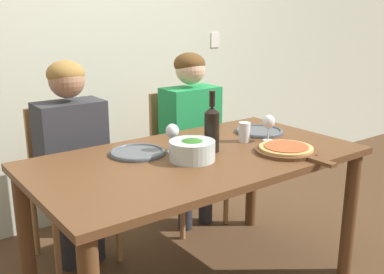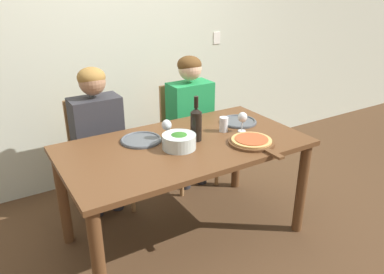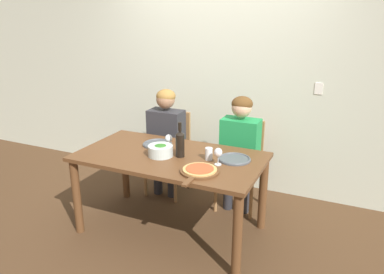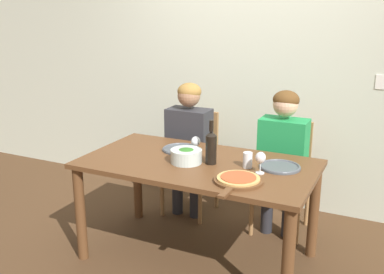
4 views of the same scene
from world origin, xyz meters
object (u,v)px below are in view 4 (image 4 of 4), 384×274
Objects in this scene: dinner_plate_right at (280,167)px; pizza_on_board at (238,180)px; chair_right at (284,173)px; dinner_plate_left at (181,149)px; broccoli_bowl at (186,156)px; wine_glass_left at (196,143)px; water_tumbler at (248,160)px; wine_bottle at (211,147)px; person_woman at (188,137)px; chair_left at (194,159)px; person_man at (282,150)px; wine_glass_right at (261,159)px.

dinner_plate_right is 0.63× the size of pizza_on_board.
chair_right is 0.94m from dinner_plate_left.
broccoli_bowl is at bearing -122.41° from chair_right.
wine_glass_left is at bearing -24.45° from dinner_plate_left.
water_tumbler is at bearing -9.87° from wine_glass_left.
pizza_on_board is at bearing -83.12° from water_tumbler.
dinner_plate_left is 0.81m from dinner_plate_right.
wine_bottle is (-0.35, -0.76, 0.40)m from chair_right.
person_woman is 4.23× the size of dinner_plate_left.
chair_left reaches higher than broccoli_bowl.
chair_right is at bearing 7.58° from person_woman.
chair_left is at bearing 172.42° from person_man.
wine_glass_left is (-0.00, 0.17, 0.05)m from broccoli_bowl.
broccoli_bowl is 0.79× the size of dinner_plate_left.
water_tumbler is at bearing 147.17° from wine_glass_right.
wine_bottle is at bearing -32.49° from wine_glass_left.
broccoli_bowl is at bearing -178.19° from wine_glass_right.
person_man is at bearing 33.95° from dinner_plate_left.
wine_bottle is 0.19m from broccoli_bowl.
chair_left is 0.99m from wine_bottle.
wine_bottle reaches higher than chair_left.
wine_glass_right is 1.37× the size of water_tumbler.
chair_left is 6.15× the size of wine_glass_left.
chair_right is 0.80m from water_tumbler.
wine_glass_right is (0.88, -0.69, 0.14)m from person_woman.
wine_glass_left is at bearing -58.76° from person_woman.
person_woman is at bearing 180.00° from person_man.
chair_left reaches higher than dinner_plate_right.
wine_bottle reaches higher than wine_glass_left.
person_woman is 1.10m from dinner_plate_right.
pizza_on_board is (-0.17, -0.38, 0.01)m from dinner_plate_right.
wine_bottle is at bearing -172.62° from water_tumbler.
chair_right is 3.23× the size of dinner_plate_right.
wine_glass_right is at bearing 69.66° from pizza_on_board.
wine_bottle is at bearing -56.78° from chair_left.
person_man reaches higher than water_tumbler.
person_man is 0.63m from water_tumbler.
person_woman is 0.85m from person_man.
wine_bottle is 2.12× the size of wine_glass_right.
person_man is at bearing 45.83° from wine_glass_left.
broccoli_bowl is at bearing -161.39° from wine_bottle.
person_woman is 1.00× the size of person_man.
chair_right is 0.93m from wine_bottle.
broccoli_bowl is (0.33, -0.82, 0.32)m from chair_left.
pizza_on_board is at bearing -37.71° from wine_glass_left.
chair_left is at bearing 146.56° from dinner_plate_right.
broccoli_bowl is 0.17m from wine_glass_left.
chair_left reaches higher than dinner_plate_left.
wine_bottle is 0.40m from dinner_plate_left.
chair_right is 4.10× the size of broccoli_bowl.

